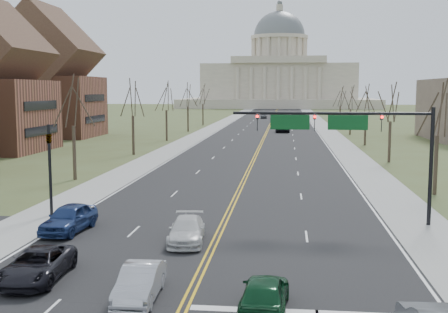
% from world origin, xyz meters
% --- Properties ---
extents(ground, '(600.00, 600.00, 0.00)m').
position_xyz_m(ground, '(0.00, 0.00, 0.00)').
color(ground, '#474F27').
rests_on(ground, ground).
extents(road, '(20.00, 380.00, 0.01)m').
position_xyz_m(road, '(0.00, 110.00, 0.01)').
color(road, black).
rests_on(road, ground).
extents(cross_road, '(120.00, 14.00, 0.01)m').
position_xyz_m(cross_road, '(0.00, 6.00, 0.01)').
color(cross_road, black).
rests_on(cross_road, ground).
extents(sidewalk_left, '(4.00, 380.00, 0.03)m').
position_xyz_m(sidewalk_left, '(-12.00, 110.00, 0.01)').
color(sidewalk_left, gray).
rests_on(sidewalk_left, ground).
extents(sidewalk_right, '(4.00, 380.00, 0.03)m').
position_xyz_m(sidewalk_right, '(12.00, 110.00, 0.01)').
color(sidewalk_right, gray).
rests_on(sidewalk_right, ground).
extents(center_line, '(0.42, 380.00, 0.01)m').
position_xyz_m(center_line, '(0.00, 110.00, 0.01)').
color(center_line, gold).
rests_on(center_line, road).
extents(edge_line_left, '(0.15, 380.00, 0.01)m').
position_xyz_m(edge_line_left, '(-9.80, 110.00, 0.01)').
color(edge_line_left, silver).
rests_on(edge_line_left, road).
extents(edge_line_right, '(0.15, 380.00, 0.01)m').
position_xyz_m(edge_line_right, '(9.80, 110.00, 0.01)').
color(edge_line_right, silver).
rests_on(edge_line_right, road).
extents(stop_bar, '(9.50, 0.50, 0.01)m').
position_xyz_m(stop_bar, '(5.00, -1.00, 0.01)').
color(stop_bar, silver).
rests_on(stop_bar, road).
extents(capitol, '(90.00, 60.00, 50.00)m').
position_xyz_m(capitol, '(0.00, 249.91, 14.20)').
color(capitol, beige).
rests_on(capitol, ground).
extents(signal_mast, '(12.12, 0.44, 7.20)m').
position_xyz_m(signal_mast, '(7.45, 13.50, 5.76)').
color(signal_mast, black).
rests_on(signal_mast, ground).
extents(signal_left, '(0.32, 0.36, 6.00)m').
position_xyz_m(signal_left, '(-11.50, 13.50, 3.71)').
color(signal_left, black).
rests_on(signal_left, ground).
extents(tree_r_0, '(3.74, 3.74, 8.50)m').
position_xyz_m(tree_r_0, '(15.50, 24.00, 6.55)').
color(tree_r_0, '#34251F').
rests_on(tree_r_0, ground).
extents(tree_l_0, '(3.96, 3.96, 9.00)m').
position_xyz_m(tree_l_0, '(-15.50, 28.00, 6.94)').
color(tree_l_0, '#34251F').
rests_on(tree_l_0, ground).
extents(tree_r_1, '(3.74, 3.74, 8.50)m').
position_xyz_m(tree_r_1, '(15.50, 44.00, 6.55)').
color(tree_r_1, '#34251F').
rests_on(tree_r_1, ground).
extents(tree_l_1, '(3.96, 3.96, 9.00)m').
position_xyz_m(tree_l_1, '(-15.50, 48.00, 6.94)').
color(tree_l_1, '#34251F').
rests_on(tree_l_1, ground).
extents(tree_r_2, '(3.74, 3.74, 8.50)m').
position_xyz_m(tree_r_2, '(15.50, 64.00, 6.55)').
color(tree_r_2, '#34251F').
rests_on(tree_r_2, ground).
extents(tree_l_2, '(3.96, 3.96, 9.00)m').
position_xyz_m(tree_l_2, '(-15.50, 68.00, 6.94)').
color(tree_l_2, '#34251F').
rests_on(tree_l_2, ground).
extents(tree_r_3, '(3.74, 3.74, 8.50)m').
position_xyz_m(tree_r_3, '(15.50, 84.00, 6.55)').
color(tree_r_3, '#34251F').
rests_on(tree_r_3, ground).
extents(tree_l_3, '(3.96, 3.96, 9.00)m').
position_xyz_m(tree_l_3, '(-15.50, 88.00, 6.94)').
color(tree_l_3, '#34251F').
rests_on(tree_l_3, ground).
extents(tree_r_4, '(3.74, 3.74, 8.50)m').
position_xyz_m(tree_r_4, '(15.50, 104.00, 6.55)').
color(tree_r_4, '#34251F').
rests_on(tree_r_4, ground).
extents(tree_l_4, '(3.96, 3.96, 9.00)m').
position_xyz_m(tree_l_4, '(-15.50, 108.00, 6.94)').
color(tree_l_4, '#34251F').
rests_on(tree_l_4, ground).
extents(bldg_left_far, '(17.10, 14.28, 23.25)m').
position_xyz_m(bldg_left_far, '(-38.00, 74.00, 9.54)').
color(bldg_left_far, brown).
rests_on(bldg_left_far, ground).
extents(car_nb_inner_lead, '(1.94, 4.37, 1.46)m').
position_xyz_m(car_nb_inner_lead, '(3.06, -1.17, 0.74)').
color(car_nb_inner_lead, '#0D3B1E').
rests_on(car_nb_inner_lead, road).
extents(car_sb_inner_lead, '(1.58, 4.14, 1.35)m').
position_xyz_m(car_sb_inner_lead, '(-1.88, -0.36, 0.69)').
color(car_sb_inner_lead, '#AEB0B7').
rests_on(car_sb_inner_lead, road).
extents(car_sb_outer_lead, '(2.48, 4.96, 1.35)m').
position_xyz_m(car_sb_outer_lead, '(-6.89, 1.35, 0.69)').
color(car_sb_outer_lead, black).
rests_on(car_sb_outer_lead, road).
extents(car_sb_inner_second, '(2.28, 4.71, 1.32)m').
position_xyz_m(car_sb_inner_second, '(-1.50, 8.03, 0.67)').
color(car_sb_inner_second, silver).
rests_on(car_sb_inner_second, road).
extents(car_sb_outer_second, '(2.29, 4.90, 1.62)m').
position_xyz_m(car_sb_outer_second, '(-8.70, 9.50, 0.82)').
color(car_sb_outer_second, navy).
rests_on(car_sb_outer_second, road).
extents(car_far_nb, '(2.83, 5.78, 1.58)m').
position_xyz_m(car_far_nb, '(3.06, 88.50, 0.80)').
color(car_far_nb, black).
rests_on(car_far_nb, road).
extents(car_far_sb, '(1.96, 4.46, 1.50)m').
position_xyz_m(car_far_sb, '(-2.70, 140.84, 0.76)').
color(car_far_sb, '#4B4E52').
rests_on(car_far_sb, road).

